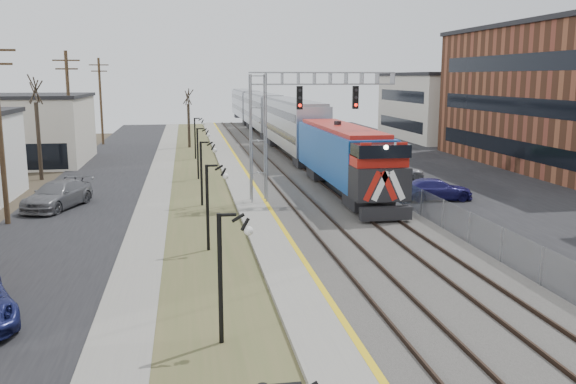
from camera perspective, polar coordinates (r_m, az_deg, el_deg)
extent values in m
cube|color=black|center=(45.25, -17.82, 0.25)|extent=(7.00, 120.00, 0.04)
cube|color=gray|center=(44.81, -12.12, 0.45)|extent=(2.00, 120.00, 0.08)
cube|color=#4A522C|center=(44.77, -8.29, 0.56)|extent=(4.00, 120.00, 0.06)
cube|color=gray|center=(44.91, -4.46, 0.79)|extent=(2.00, 120.00, 0.24)
cube|color=#595651|center=(45.62, 1.81, 0.94)|extent=(8.00, 120.00, 0.20)
cube|color=black|center=(49.39, 15.59, 1.21)|extent=(16.00, 120.00, 0.04)
cube|color=gold|center=(44.98, -3.35, 0.98)|extent=(0.24, 120.00, 0.01)
cube|color=#2D2119|center=(45.14, -1.62, 1.06)|extent=(0.08, 120.00, 0.15)
cube|color=#2D2119|center=(45.36, 0.26, 1.12)|extent=(0.08, 120.00, 0.15)
cube|color=#2D2119|center=(45.74, 2.73, 1.18)|extent=(0.08, 120.00, 0.15)
cube|color=#2D2119|center=(46.08, 4.55, 1.23)|extent=(0.08, 120.00, 0.15)
cube|color=#13489A|center=(40.71, 5.30, 3.10)|extent=(3.00, 17.00, 4.25)
cube|color=black|center=(32.81, 9.12, -1.99)|extent=(2.80, 0.50, 0.70)
cube|color=#A5A7B0|center=(60.40, 0.38, 6.13)|extent=(3.00, 22.00, 5.33)
cube|color=#A5A7B0|center=(82.90, -2.36, 7.37)|extent=(3.00, 22.00, 5.33)
cube|color=#A5A7B0|center=(105.53, -3.93, 8.07)|extent=(3.00, 22.00, 5.33)
cube|color=gray|center=(37.53, -2.82, 4.83)|extent=(1.00, 1.00, 8.00)
cube|color=gray|center=(38.01, 3.23, 10.56)|extent=(9.00, 0.80, 0.80)
cube|color=black|center=(37.28, 1.09, 8.81)|extent=(0.35, 0.25, 1.40)
cube|color=black|center=(38.08, 6.33, 8.79)|extent=(0.35, 0.25, 1.40)
cylinder|color=black|center=(18.07, -6.35, -8.21)|extent=(0.14, 0.14, 4.00)
cylinder|color=black|center=(27.71, -7.54, -1.54)|extent=(0.14, 0.14, 4.00)
cylinder|color=black|center=(37.54, -8.11, 1.66)|extent=(0.14, 0.14, 4.00)
cylinder|color=black|center=(47.45, -8.44, 3.53)|extent=(0.14, 0.14, 4.00)
cylinder|color=black|center=(59.37, -8.69, 4.95)|extent=(0.14, 0.14, 4.00)
cylinder|color=#4C3823|center=(35.53, -25.35, 5.11)|extent=(0.28, 0.28, 10.00)
cylinder|color=#4C3823|center=(55.00, -19.77, 7.13)|extent=(0.28, 0.28, 10.00)
cylinder|color=#4C3823|center=(74.76, -17.11, 8.07)|extent=(0.28, 0.28, 10.00)
cube|color=gray|center=(46.51, 6.89, 1.93)|extent=(0.04, 120.00, 1.60)
cube|color=#BEB6A6|center=(61.43, -24.84, 5.21)|extent=(14.00, 12.00, 6.00)
cube|color=#BEB6A6|center=(81.96, 15.79, 7.63)|extent=(16.00, 18.00, 8.00)
cylinder|color=#382D23|center=(50.56, -22.28, 4.40)|extent=(0.30, 0.30, 5.95)
cylinder|color=#382D23|center=(69.29, -9.26, 6.12)|extent=(0.30, 0.30, 4.90)
imported|color=navy|center=(40.36, 13.67, 0.19)|extent=(4.81, 2.23, 1.36)
imported|color=gray|center=(47.72, 10.13, 1.95)|extent=(4.23, 1.87, 1.42)
imported|color=#0E481A|center=(57.81, 8.42, 3.56)|extent=(4.80, 3.35, 1.50)
imported|color=slate|center=(39.25, -20.76, -0.31)|extent=(4.07, 6.01, 1.62)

